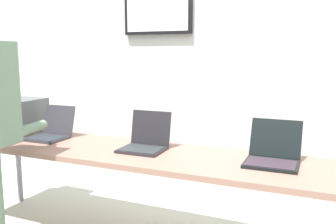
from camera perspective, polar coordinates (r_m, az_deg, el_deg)
The scene contains 6 objects.
back_wall at distance 3.62m, azimuth 7.56°, elevation 7.12°, with size 8.00×0.11×2.62m.
workbench at distance 2.66m, azimuth 0.66°, elevation -7.49°, with size 3.64×0.70×0.72m.
equipment_box at distance 3.63m, azimuth -21.80°, elevation -0.50°, with size 0.39×0.36×0.31m.
laptop_station_0 at distance 3.30m, azimuth -17.45°, elevation -2.82°, with size 0.31×0.33×0.26m.
laptop_station_1 at distance 2.79m, azimuth -3.49°, elevation -4.47°, with size 0.33×0.33×0.28m.
laptop_station_2 at distance 2.55m, azimuth 15.78°, elevation -6.20°, with size 0.34×0.38×0.27m.
Camera 1 is at (0.99, -2.35, 1.44)m, focal length 39.76 mm.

